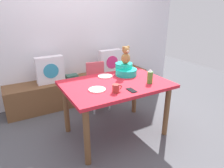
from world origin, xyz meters
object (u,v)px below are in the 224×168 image
(teddy_bear, at_px, (126,55))
(dinner_plate_far, at_px, (105,76))
(coffee_mug, at_px, (116,88))
(cell_phone, at_px, (132,90))
(pillow_floral_left, at_px, (50,70))
(dinner_plate_near, at_px, (97,90))
(pillow_floral_right, at_px, (110,61))
(dining_table, at_px, (116,90))
(infant_seat_teal, at_px, (125,70))
(ketchup_bottle, at_px, (150,77))
(book_stack, at_px, (72,77))
(highchair, at_px, (97,80))

(teddy_bear, distance_m, dinner_plate_far, 0.40)
(coffee_mug, relative_size, cell_phone, 0.83)
(teddy_bear, bearing_deg, pillow_floral_left, 130.86)
(dinner_plate_far, bearing_deg, dinner_plate_near, -128.34)
(pillow_floral_right, relative_size, dinner_plate_far, 2.20)
(pillow_floral_right, bearing_deg, dining_table, -115.82)
(infant_seat_teal, xyz_separation_m, teddy_bear, (0.00, -0.00, 0.21))
(ketchup_bottle, bearing_deg, book_stack, 111.34)
(pillow_floral_right, xyz_separation_m, infant_seat_teal, (-0.29, -0.96, 0.13))
(highchair, height_order, dinner_plate_near, highchair)
(pillow_floral_left, xyz_separation_m, infant_seat_teal, (0.83, -0.96, 0.13))
(book_stack, xyz_separation_m, dinner_plate_near, (-0.12, -1.30, 0.25))
(highchair, height_order, coffee_mug, coffee_mug)
(pillow_floral_left, distance_m, pillow_floral_right, 1.12)
(teddy_bear, relative_size, cell_phone, 1.74)
(pillow_floral_left, xyz_separation_m, ketchup_bottle, (0.92, -1.40, 0.15))
(infant_seat_teal, bearing_deg, pillow_floral_right, 73.27)
(teddy_bear, bearing_deg, coffee_mug, -132.32)
(ketchup_bottle, bearing_deg, pillow_floral_right, 81.62)
(dining_table, xyz_separation_m, teddy_bear, (0.28, 0.22, 0.38))
(dining_table, bearing_deg, pillow_floral_left, 115.09)
(infant_seat_teal, bearing_deg, book_stack, 115.55)
(book_stack, bearing_deg, dining_table, -81.05)
(pillow_floral_right, bearing_deg, dinner_plate_near, -124.53)
(book_stack, bearing_deg, infant_seat_teal, -64.45)
(ketchup_bottle, relative_size, cell_phone, 1.28)
(book_stack, relative_size, cell_phone, 1.39)
(pillow_floral_left, relative_size, book_stack, 2.20)
(pillow_floral_right, distance_m, infant_seat_teal, 1.02)
(pillow_floral_right, bearing_deg, coffee_mug, -116.67)
(highchair, bearing_deg, cell_phone, -93.88)
(coffee_mug, bearing_deg, pillow_floral_right, 63.33)
(pillow_floral_left, bearing_deg, dinner_plate_near, -79.18)
(highchair, bearing_deg, dining_table, -97.48)
(pillow_floral_right, distance_m, coffee_mug, 1.62)
(pillow_floral_left, bearing_deg, highchair, -32.47)
(teddy_bear, xyz_separation_m, ketchup_bottle, (0.08, -0.43, -0.19))
(coffee_mug, relative_size, dinner_plate_near, 0.60)
(coffee_mug, bearing_deg, pillow_floral_left, 105.52)
(dinner_plate_near, xyz_separation_m, dinner_plate_far, (0.30, 0.38, 0.00))
(coffee_mug, distance_m, cell_phone, 0.19)
(book_stack, distance_m, coffee_mug, 1.49)
(dining_table, bearing_deg, dinner_plate_near, -162.42)
(cell_phone, bearing_deg, coffee_mug, -12.53)
(pillow_floral_right, height_order, dining_table, pillow_floral_right)
(dining_table, height_order, dinner_plate_near, dinner_plate_near)
(ketchup_bottle, bearing_deg, dining_table, 149.15)
(pillow_floral_left, height_order, pillow_floral_right, same)
(highchair, bearing_deg, teddy_bear, -71.74)
(coffee_mug, bearing_deg, cell_phone, -14.57)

